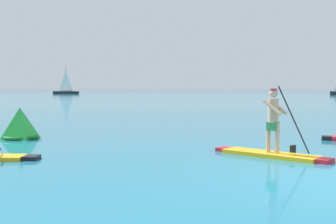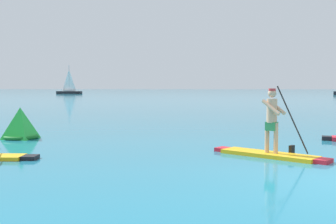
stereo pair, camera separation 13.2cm
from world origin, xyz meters
name	(u,v)px [view 1 (the left image)]	position (x,y,z in m)	size (l,w,h in m)	color
paddleboarder_mid_center	(272,142)	(-1.23, 2.85, 0.37)	(2.76, 2.22, 1.85)	yellow
race_marker_buoy	(20,125)	(-9.18, 6.00, 0.47)	(1.36, 1.36, 1.07)	green
sailboat_left_horizon	(66,90)	(-32.70, 86.60, 0.77)	(5.69, 1.82, 6.55)	black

